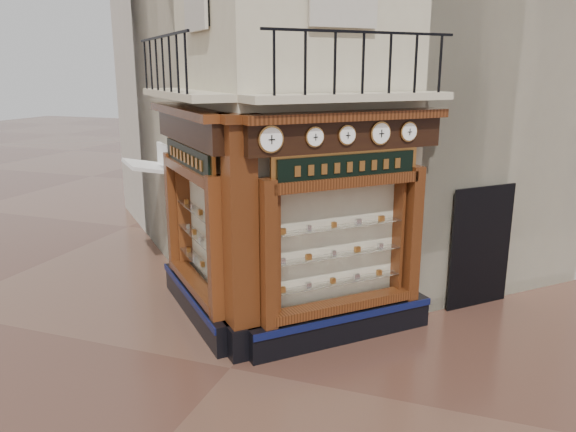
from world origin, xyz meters
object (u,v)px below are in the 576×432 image
at_px(clock_b, 315,137).
at_px(clock_c, 347,135).
at_px(corner_pilaster, 241,243).
at_px(awning, 153,271).
at_px(signboard_right, 348,166).
at_px(clock_d, 380,133).
at_px(clock_e, 409,132).
at_px(clock_a, 271,139).
at_px(signboard_left, 188,157).

bearing_deg(clock_b, clock_c, 0.00).
relative_size(corner_pilaster, awning, 2.75).
relative_size(clock_c, signboard_right, 0.16).
height_order(clock_d, clock_e, clock_d).
bearing_deg(clock_a, corner_pilaster, 129.38).
distance_m(clock_b, signboard_right, 0.85).
bearing_deg(corner_pilaster, signboard_left, 100.25).
relative_size(clock_b, signboard_right, 0.16).
bearing_deg(clock_e, clock_b, -180.00).
distance_m(clock_a, clock_d, 1.93).
distance_m(clock_a, clock_b, 0.73).
bearing_deg(awning, clock_e, -146.77).
bearing_deg(clock_e, awning, 123.23).
relative_size(clock_a, signboard_right, 0.21).
distance_m(awning, signboard_right, 6.29).
xyz_separation_m(clock_b, signboard_left, (-2.53, 0.55, -0.52)).
bearing_deg(corner_pilaster, signboard_right, -10.25).
xyz_separation_m(corner_pilaster, clock_e, (2.31, 1.71, 1.67)).
distance_m(clock_a, clock_e, 2.49).
bearing_deg(clock_a, clock_e, 0.00).
bearing_deg(clock_c, clock_d, 0.00).
bearing_deg(clock_a, signboard_left, 107.03).
relative_size(clock_e, signboard_right, 0.17).
bearing_deg(clock_c, signboard_left, 132.15).
bearing_deg(signboard_right, awning, 114.27).
xyz_separation_m(corner_pilaster, clock_b, (1.07, 0.46, 1.67)).
xyz_separation_m(clock_b, clock_c, (0.40, 0.40, 0.00)).
xyz_separation_m(clock_b, signboard_right, (0.39, 0.55, -0.52)).
distance_m(clock_b, clock_e, 1.76).
xyz_separation_m(clock_e, awning, (-5.97, 1.24, -3.62)).
bearing_deg(clock_a, awning, 99.46).
relative_size(clock_c, awning, 0.22).
height_order(clock_b, awning, clock_b).
height_order(clock_d, signboard_right, clock_d).
bearing_deg(clock_a, clock_d, 0.00).
relative_size(clock_b, signboard_left, 0.15).
distance_m(corner_pilaster, clock_d, 2.86).
distance_m(awning, signboard_left, 4.27).
height_order(clock_c, clock_e, clock_e).
distance_m(clock_c, clock_e, 1.19).
distance_m(clock_c, signboard_right, 0.54).
bearing_deg(signboard_left, clock_c, -137.85).
xyz_separation_m(clock_b, awning, (-4.73, 2.49, -3.62)).
xyz_separation_m(corner_pilaster, signboard_right, (1.46, 1.01, 1.15)).
bearing_deg(clock_d, clock_a, -180.00).
distance_m(corner_pilaster, clock_b, 2.04).
relative_size(clock_b, clock_e, 0.96).
height_order(clock_b, clock_c, same).
relative_size(signboard_left, signboard_right, 1.07).
relative_size(clock_c, clock_d, 0.83).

